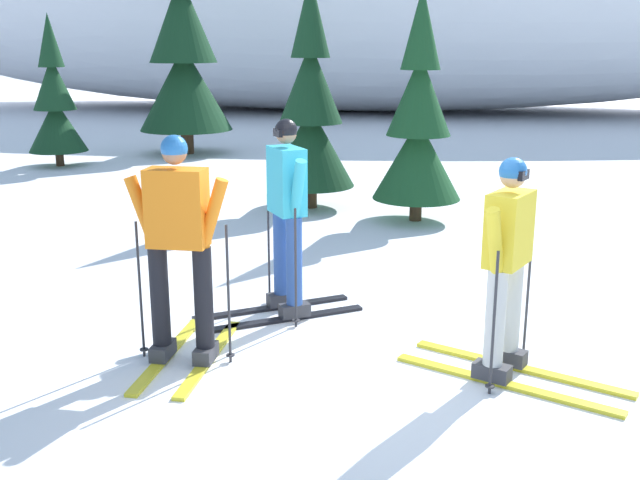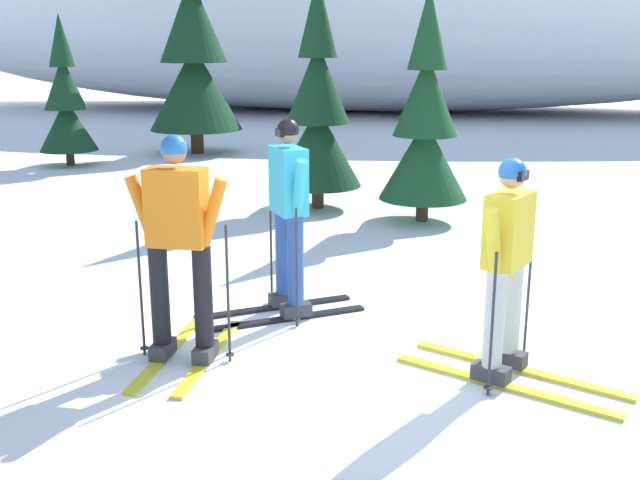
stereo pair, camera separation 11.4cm
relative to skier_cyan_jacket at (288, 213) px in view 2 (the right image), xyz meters
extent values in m
plane|color=white|center=(1.01, -1.32, -0.99)|extent=(120.00, 120.00, 0.00)
cube|color=black|center=(0.02, -0.19, -0.97)|extent=(1.37, 0.96, 0.03)
cube|color=black|center=(-0.17, 0.09, -0.97)|extent=(1.37, 0.96, 0.03)
cube|color=#38383D|center=(0.10, -0.14, -0.90)|extent=(0.31, 0.27, 0.12)
cube|color=#38383D|center=(-0.09, 0.14, -0.90)|extent=(0.31, 0.27, 0.12)
cylinder|color=#2D519E|center=(0.10, -0.14, -0.42)|extent=(0.15, 0.15, 0.83)
cylinder|color=#2D519E|center=(-0.09, 0.14, -0.42)|extent=(0.15, 0.15, 0.83)
cube|color=#33B7D6|center=(0.01, 0.00, 0.30)|extent=(0.44, 0.49, 0.62)
cylinder|color=#33B7D6|center=(0.15, -0.21, 0.26)|extent=(0.24, 0.28, 0.58)
cylinder|color=#33B7D6|center=(-0.14, 0.22, 0.26)|extent=(0.24, 0.28, 0.58)
sphere|color=#A37556|center=(0.01, 0.00, 0.74)|extent=(0.19, 0.19, 0.19)
sphere|color=black|center=(0.01, 0.00, 0.77)|extent=(0.21, 0.21, 0.21)
cube|color=black|center=(-0.06, -0.04, 0.75)|extent=(0.11, 0.14, 0.07)
cylinder|color=#2D2D33|center=(0.15, -0.32, -0.43)|extent=(0.02, 0.02, 1.11)
cylinder|color=#2D2D33|center=(0.15, -0.32, -0.93)|extent=(0.07, 0.07, 0.01)
cylinder|color=#2D2D33|center=(-0.24, 0.26, -0.43)|extent=(0.02, 0.02, 1.11)
cylinder|color=#2D2D33|center=(-0.24, 0.26, -0.93)|extent=(0.07, 0.07, 0.01)
cube|color=gold|center=(-0.77, -1.15, -0.97)|extent=(0.13, 1.55, 0.03)
cube|color=gold|center=(-0.40, -1.15, -0.97)|extent=(0.13, 1.55, 0.03)
cube|color=#38383D|center=(-0.76, -1.25, -0.90)|extent=(0.14, 0.28, 0.12)
cube|color=#38383D|center=(-0.40, -1.25, -0.90)|extent=(0.14, 0.28, 0.12)
cylinder|color=black|center=(-0.76, -1.25, -0.42)|extent=(0.15, 0.15, 0.83)
cylinder|color=black|center=(-0.40, -1.25, -0.42)|extent=(0.15, 0.15, 0.83)
cube|color=orange|center=(-0.58, -1.25, 0.30)|extent=(0.46, 0.25, 0.61)
cylinder|color=orange|center=(-0.86, -1.25, 0.25)|extent=(0.28, 0.10, 0.58)
cylinder|color=orange|center=(-0.30, -1.25, 0.25)|extent=(0.28, 0.10, 0.58)
sphere|color=#A37556|center=(-0.58, -1.25, 0.73)|extent=(0.19, 0.19, 0.19)
sphere|color=#2366B2|center=(-0.58, -1.25, 0.76)|extent=(0.21, 0.21, 0.21)
cube|color=black|center=(-0.58, -1.17, 0.74)|extent=(0.15, 0.04, 0.07)
cylinder|color=#2D2D33|center=(-0.95, -1.20, -0.41)|extent=(0.02, 0.02, 1.15)
cylinder|color=#2D2D33|center=(-0.95, -1.20, -0.93)|extent=(0.07, 0.07, 0.01)
cylinder|color=#2D2D33|center=(-0.21, -1.18, -0.41)|extent=(0.02, 0.02, 1.15)
cylinder|color=#2D2D33|center=(-0.21, -1.18, -0.93)|extent=(0.07, 0.07, 0.01)
cube|color=gold|center=(2.10, -0.93, -0.97)|extent=(1.66, 0.82, 0.03)
cube|color=gold|center=(1.95, -1.24, -0.97)|extent=(1.66, 0.82, 0.03)
cube|color=#38383D|center=(2.01, -0.89, -0.90)|extent=(0.31, 0.24, 0.12)
cube|color=#38383D|center=(1.86, -1.20, -0.90)|extent=(0.31, 0.24, 0.12)
cylinder|color=silver|center=(2.01, -0.89, -0.46)|extent=(0.15, 0.15, 0.75)
cylinder|color=silver|center=(1.86, -1.20, -0.46)|extent=(0.15, 0.15, 0.75)
cube|color=yellow|center=(1.93, -1.04, 0.19)|extent=(0.40, 0.50, 0.55)
cylinder|color=yellow|center=(2.04, -0.80, 0.12)|extent=(0.20, 0.29, 0.58)
cylinder|color=yellow|center=(1.82, -1.29, 0.12)|extent=(0.20, 0.29, 0.58)
sphere|color=tan|center=(1.93, -1.04, 0.59)|extent=(0.19, 0.19, 0.19)
sphere|color=#2366B2|center=(1.93, -1.04, 0.62)|extent=(0.21, 0.21, 0.21)
cube|color=black|center=(2.01, -1.08, 0.60)|extent=(0.09, 0.15, 0.07)
cylinder|color=#2D2D33|center=(2.14, -0.74, -0.44)|extent=(0.02, 0.02, 1.10)
cylinder|color=#2D2D33|center=(2.14, -0.74, -0.93)|extent=(0.07, 0.07, 0.01)
cylinder|color=#2D2D33|center=(1.84, -1.40, -0.44)|extent=(0.02, 0.02, 1.10)
cylinder|color=#2D2D33|center=(1.84, -1.40, -0.93)|extent=(0.07, 0.07, 0.01)
cylinder|color=#47301E|center=(-6.65, 7.85, -0.78)|extent=(0.17, 0.17, 0.42)
cone|color=#14381E|center=(-6.65, 7.85, -0.14)|extent=(1.20, 1.20, 1.08)
cone|color=#14381E|center=(-6.65, 7.85, 0.73)|extent=(0.87, 0.87, 1.08)
cone|color=#14381E|center=(-6.65, 7.85, 1.59)|extent=(0.53, 0.53, 1.08)
cylinder|color=#47301E|center=(-4.62, 10.08, -0.62)|extent=(0.30, 0.30, 0.75)
cone|color=#14381E|center=(-4.62, 10.08, 0.52)|extent=(2.13, 2.13, 1.91)
cone|color=#14381E|center=(-4.62, 10.08, 2.05)|extent=(1.53, 1.53, 1.91)
cylinder|color=#47301E|center=(-0.66, 4.73, -0.75)|extent=(0.19, 0.19, 0.48)
cone|color=#14381E|center=(-0.66, 4.73, -0.03)|extent=(1.36, 1.36, 1.22)
cone|color=#14381E|center=(-0.66, 4.73, 0.95)|extent=(0.98, 0.98, 1.22)
cone|color=#14381E|center=(-0.66, 4.73, 1.92)|extent=(0.60, 0.60, 1.22)
cylinder|color=#47301E|center=(1.01, 4.13, -0.77)|extent=(0.18, 0.18, 0.45)
cone|color=#194723|center=(1.01, 4.13, -0.09)|extent=(1.27, 1.27, 1.14)
cone|color=#194723|center=(1.01, 4.13, 0.82)|extent=(0.92, 0.92, 1.14)
cone|color=#194723|center=(1.01, 4.13, 1.74)|extent=(0.56, 0.56, 1.14)
camera|label=1|loc=(1.48, -6.59, 1.53)|focal=41.89mm
camera|label=2|loc=(1.60, -6.57, 1.53)|focal=41.89mm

